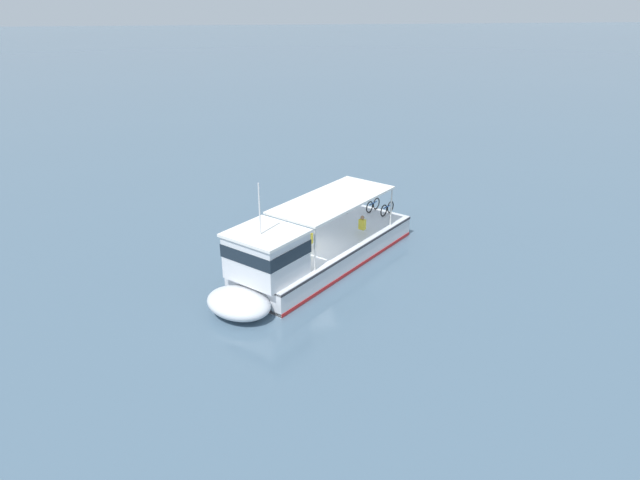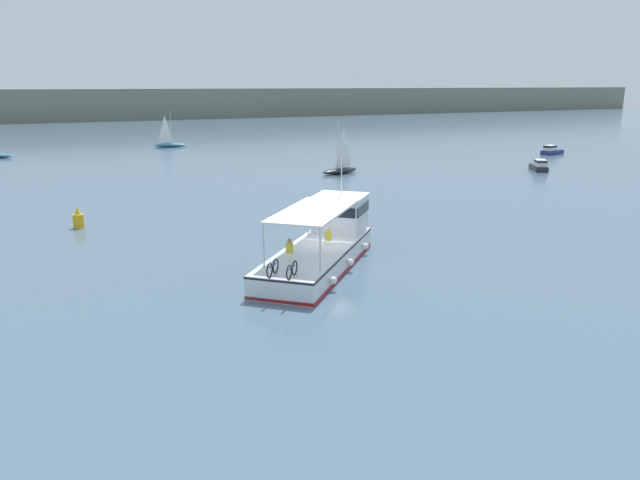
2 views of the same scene
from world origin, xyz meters
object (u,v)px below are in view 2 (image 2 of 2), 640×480
Objects in this scene: sailboat_far_right at (169,143)px; motorboat_mid_channel at (539,166)px; sailboat_horizon_east at (340,168)px; channel_buoy at (78,219)px; ferry_main at (326,242)px; motorboat_off_stern at (551,150)px.

motorboat_mid_channel is (30.71, -43.91, 0.00)m from sailboat_far_right.
channel_buoy is at bearing -151.81° from sailboat_horizon_east.
sailboat_horizon_east is at bearing 60.74° from ferry_main.
sailboat_horizon_east is 34.35m from motorboat_off_stern.
sailboat_far_right and sailboat_horizon_east have the same top height.
sailboat_far_right reaches higher than motorboat_mid_channel.
motorboat_mid_channel is 0.99× the size of motorboat_off_stern.
channel_buoy is (-17.44, -50.92, 0.03)m from sailboat_far_right.
motorboat_mid_channel is (20.69, -7.71, 0.00)m from sailboat_horizon_east.
ferry_main is 65.45m from sailboat_far_right.
sailboat_horizon_east is at bearing -74.53° from sailboat_far_right.
channel_buoy is (-27.46, -14.72, 0.03)m from sailboat_horizon_east.
sailboat_horizon_east is 1.44× the size of motorboat_mid_channel.
sailboat_far_right is at bearing 105.47° from sailboat_horizon_east.
sailboat_horizon_east is at bearing -174.20° from motorboat_off_stern.
motorboat_mid_channel and motorboat_off_stern have the same top height.
ferry_main is 59.93m from motorboat_off_stern.
sailboat_far_right is 3.86× the size of channel_buoy.
ferry_main is 2.10× the size of sailboat_horizon_east.
ferry_main is at bearing -95.44° from sailboat_far_right.
motorboat_mid_channel is 2.67× the size of channel_buoy.
sailboat_horizon_east is 31.16m from channel_buoy.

